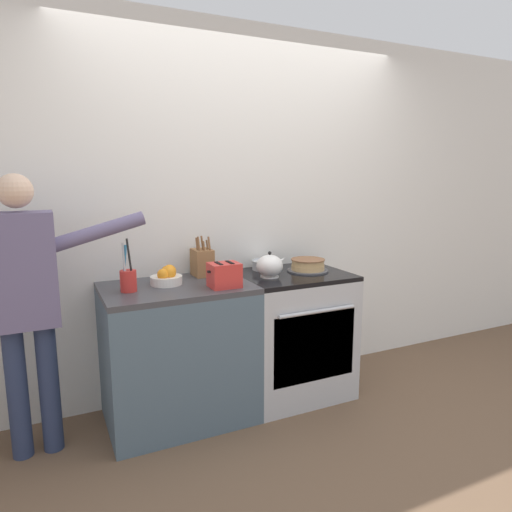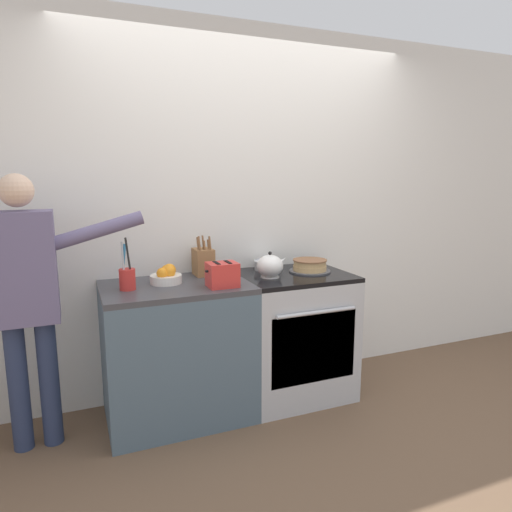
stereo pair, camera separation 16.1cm
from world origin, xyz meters
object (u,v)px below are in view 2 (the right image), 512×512
person_baker (27,290)px  layer_cake (310,266)px  stove_range (293,334)px  utensil_crock (127,278)px  mixing_bowl (268,265)px  knife_block (203,262)px  tea_kettle (270,266)px  fruit_bowl (167,275)px  toaster (222,275)px

person_baker → layer_cake: bearing=11.4°
stove_range → utensil_crock: utensil_crock is taller
layer_cake → mixing_bowl: 0.31m
mixing_bowl → knife_block: (-0.48, 0.01, 0.06)m
person_baker → knife_block: bearing=21.8°
mixing_bowl → utensil_crock: 1.03m
layer_cake → tea_kettle: tea_kettle is taller
stove_range → person_baker: person_baker is taller
layer_cake → knife_block: (-0.73, 0.18, 0.05)m
stove_range → knife_block: size_ratio=3.22×
mixing_bowl → person_baker: 1.56m
layer_cake → fruit_bowl: (-1.01, 0.05, 0.01)m
stove_range → toaster: (-0.58, -0.16, 0.52)m
tea_kettle → utensil_crock: 0.93m
mixing_bowl → person_baker: bearing=-172.3°
tea_kettle → utensil_crock: utensil_crock is taller
mixing_bowl → knife_block: knife_block is taller
toaster → person_baker: bearing=172.6°
stove_range → fruit_bowl: (-0.88, 0.06, 0.49)m
stove_range → tea_kettle: size_ratio=4.07×
layer_cake → fruit_bowl: size_ratio=1.48×
mixing_bowl → utensil_crock: size_ratio=0.63×
tea_kettle → utensil_crock: (-0.93, 0.02, -0.00)m
tea_kettle → person_baker: bearing=179.3°
tea_kettle → knife_block: 0.46m
utensil_crock → mixing_bowl: bearing=11.5°
toaster → utensil_crock: bearing=165.3°
toaster → fruit_bowl: bearing=143.6°
stove_range → utensil_crock: bearing=-179.1°
knife_block → person_baker: person_baker is taller
mixing_bowl → fruit_bowl: size_ratio=1.02×
layer_cake → mixing_bowl: bearing=145.1°
tea_kettle → toaster: 0.40m
mixing_bowl → fruit_bowl: 0.77m
tea_kettle → fruit_bowl: bearing=171.8°
toaster → person_baker: 1.10m
utensil_crock → person_baker: size_ratio=0.20×
stove_range → fruit_bowl: size_ratio=4.47×
layer_cake → knife_block: size_ratio=1.07×
layer_cake → toaster: bearing=-166.1°
tea_kettle → fruit_bowl: (-0.68, 0.10, -0.03)m
tea_kettle → toaster: bearing=-161.8°
stove_range → tea_kettle: 0.56m
tea_kettle → mixing_bowl: (0.08, 0.23, -0.04)m
fruit_bowl → toaster: (0.30, -0.22, 0.03)m
knife_block → person_baker: size_ratio=0.17×
tea_kettle → fruit_bowl: size_ratio=1.10×
tea_kettle → stove_range: bearing=10.8°
stove_range → layer_cake: layer_cake is taller
knife_block → stove_range: bearing=-18.3°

